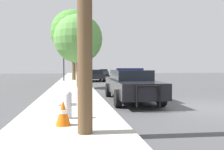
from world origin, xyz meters
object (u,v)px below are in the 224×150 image
(car_background_distant, at_px, (103,72))
(tree_sidewalk_mid, at_px, (74,33))
(police_car, at_px, (131,84))
(tree_sidewalk_far, at_px, (77,46))
(traffic_cone, at_px, (63,113))
(fire_hydrant, at_px, (68,104))
(traffic_light, at_px, (75,45))
(car_background_midblock, at_px, (95,75))
(tree_sidewalk_near, at_px, (78,39))

(car_background_distant, bearing_deg, tree_sidewalk_mid, -107.25)
(police_car, height_order, tree_sidewalk_far, tree_sidewalk_far)
(tree_sidewalk_mid, bearing_deg, car_background_distant, 71.11)
(car_background_distant, height_order, traffic_cone, car_background_distant)
(fire_hydrant, xyz_separation_m, car_background_distant, (5.98, 37.22, 0.17))
(traffic_light, bearing_deg, car_background_midblock, 11.43)
(fire_hydrant, bearing_deg, police_car, 53.05)
(traffic_light, bearing_deg, tree_sidewalk_near, -89.00)
(police_car, relative_size, tree_sidewalk_near, 1.00)
(fire_hydrant, relative_size, car_background_midblock, 0.18)
(police_car, relative_size, car_background_distant, 1.18)
(fire_hydrant, relative_size, tree_sidewalk_mid, 0.09)
(traffic_light, bearing_deg, tree_sidewalk_far, 88.19)
(tree_sidewalk_far, distance_m, traffic_cone, 33.79)
(tree_sidewalk_mid, distance_m, tree_sidewalk_far, 12.44)
(car_background_distant, distance_m, tree_sidewalk_far, 8.33)
(police_car, xyz_separation_m, car_background_midblock, (-0.24, 15.34, -0.06))
(police_car, height_order, fire_hydrant, police_car)
(traffic_light, xyz_separation_m, car_background_midblock, (2.20, 0.45, -3.38))
(tree_sidewalk_mid, bearing_deg, traffic_light, -82.71)
(tree_sidewalk_mid, bearing_deg, car_background_midblock, -25.66)
(police_car, bearing_deg, traffic_light, -78.51)
(police_car, height_order, tree_sidewalk_near, tree_sidewalk_near)
(traffic_light, distance_m, tree_sidewalk_far, 14.09)
(police_car, distance_m, tree_sidewalk_far, 29.36)
(police_car, height_order, tree_sidewalk_mid, tree_sidewalk_mid)
(police_car, distance_m, car_background_midblock, 15.35)
(fire_hydrant, bearing_deg, traffic_light, 88.85)
(police_car, relative_size, tree_sidewalk_far, 0.69)
(police_car, bearing_deg, car_background_distant, -93.22)
(car_background_midblock, height_order, tree_sidewalk_far, tree_sidewalk_far)
(police_car, bearing_deg, traffic_cone, 59.11)
(car_background_midblock, height_order, traffic_cone, car_background_midblock)
(traffic_cone, bearing_deg, fire_hydrant, 82.18)
(tree_sidewalk_mid, height_order, tree_sidewalk_near, tree_sidewalk_mid)
(tree_sidewalk_mid, height_order, tree_sidewalk_far, tree_sidewalk_mid)
(tree_sidewalk_far, bearing_deg, traffic_light, -91.81)
(tree_sidewalk_far, xyz_separation_m, traffic_cone, (-0.92, -33.41, -4.97))
(traffic_light, height_order, tree_sidewalk_mid, tree_sidewalk_mid)
(traffic_light, height_order, car_background_midblock, traffic_light)
(police_car, xyz_separation_m, tree_sidewalk_far, (-2.00, 28.92, 4.63))
(traffic_cone, bearing_deg, tree_sidewalk_near, 86.81)
(car_background_distant, distance_m, tree_sidewalk_mid, 18.63)
(tree_sidewalk_mid, bearing_deg, tree_sidewalk_near, -87.97)
(car_background_distant, bearing_deg, police_car, -93.74)
(traffic_light, distance_m, tree_sidewalk_mid, 2.31)
(tree_sidewalk_near, bearing_deg, car_background_distant, 78.50)
(fire_hydrant, xyz_separation_m, tree_sidewalk_mid, (0.17, 20.25, 5.22))
(fire_hydrant, distance_m, traffic_cone, 0.75)
(car_background_midblock, bearing_deg, traffic_light, -170.15)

